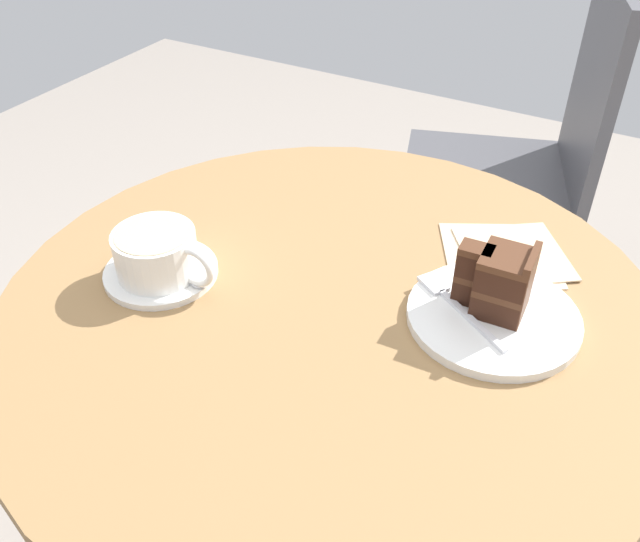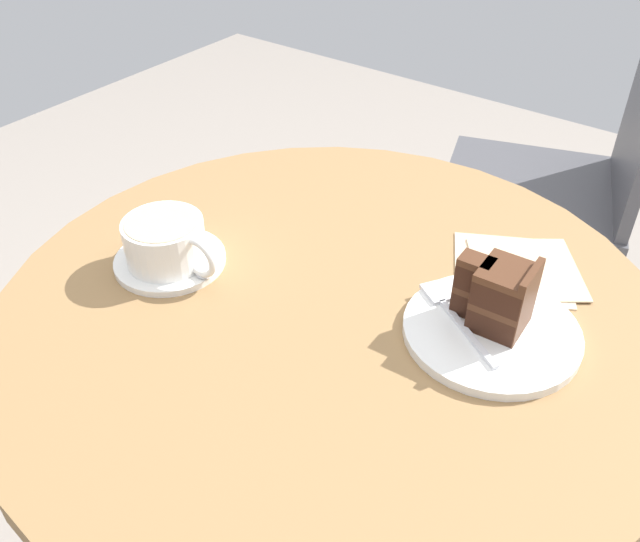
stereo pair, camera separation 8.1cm
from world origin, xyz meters
name	(u,v)px [view 1 (the left image)]	position (x,y,z in m)	size (l,w,h in m)	color
cafe_table	(329,364)	(0.00, 0.00, 0.58)	(0.82, 0.82, 0.69)	olive
saucer	(161,272)	(-0.21, -0.06, 0.69)	(0.15, 0.15, 0.01)	white
coffee_cup	(157,253)	(-0.21, -0.06, 0.73)	(0.14, 0.10, 0.06)	white
teaspoon	(192,271)	(-0.18, -0.04, 0.70)	(0.09, 0.07, 0.00)	silver
cake_plate	(493,317)	(0.18, 0.06, 0.69)	(0.20, 0.20, 0.01)	white
cake_slice	(499,281)	(0.18, 0.07, 0.74)	(0.09, 0.06, 0.09)	#381E14
fork	(452,302)	(0.14, 0.06, 0.70)	(0.14, 0.10, 0.00)	silver
napkin	(506,254)	(0.16, 0.20, 0.69)	(0.21, 0.20, 0.00)	beige
cafe_chair	(533,151)	(0.06, 0.82, 0.53)	(0.48, 0.48, 0.89)	#4C4C51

